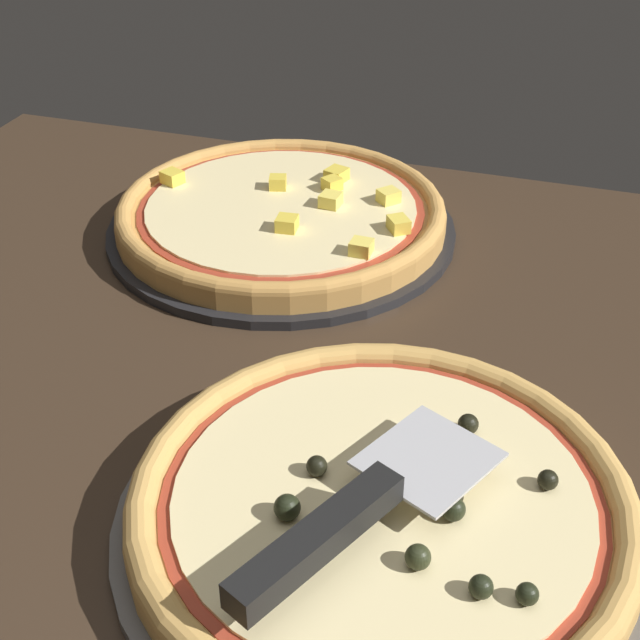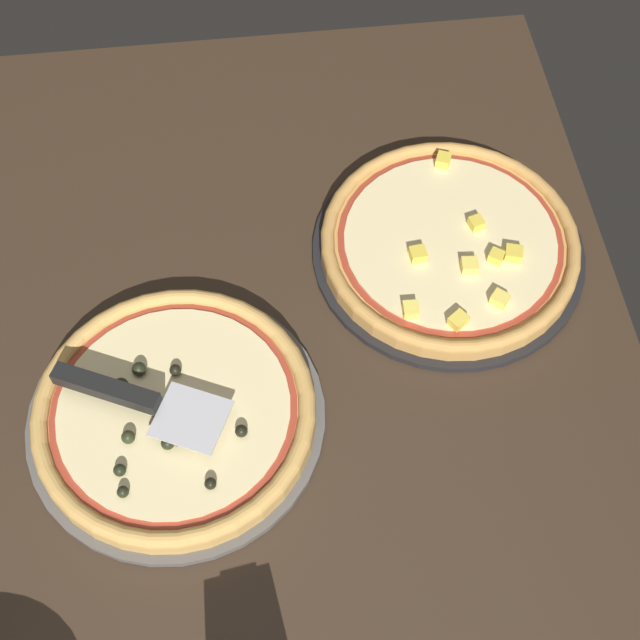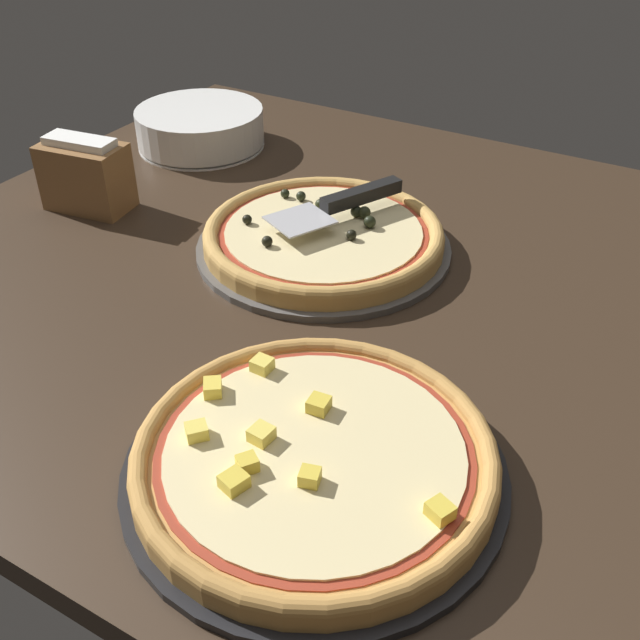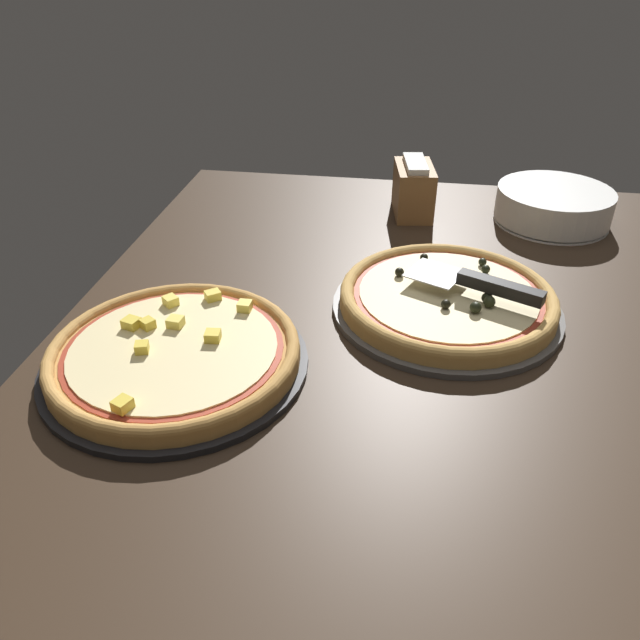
% 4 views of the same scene
% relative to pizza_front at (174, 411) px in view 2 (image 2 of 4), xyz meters
% --- Properties ---
extents(ground_plane, '(1.26, 1.12, 0.04)m').
position_rel_pizza_front_xyz_m(ground_plane, '(-0.05, 0.04, -0.04)').
color(ground_plane, '#38281C').
extents(pizza_pan_front, '(0.37, 0.37, 0.01)m').
position_rel_pizza_front_xyz_m(pizza_pan_front, '(-0.00, 0.00, -0.02)').
color(pizza_pan_front, '#565451').
rests_on(pizza_pan_front, ground_plane).
extents(pizza_front, '(0.34, 0.34, 0.04)m').
position_rel_pizza_front_xyz_m(pizza_front, '(0.00, 0.00, 0.00)').
color(pizza_front, tan).
rests_on(pizza_front, pizza_pan_front).
extents(pizza_pan_back, '(0.37, 0.37, 0.01)m').
position_rel_pizza_front_xyz_m(pizza_pan_back, '(-0.21, 0.38, -0.02)').
color(pizza_pan_back, black).
rests_on(pizza_pan_back, ground_plane).
extents(pizza_back, '(0.35, 0.35, 0.04)m').
position_rel_pizza_front_xyz_m(pizza_back, '(-0.21, 0.38, 0.00)').
color(pizza_back, '#C68E47').
rests_on(pizza_back, pizza_pan_back).
extents(serving_spatula, '(0.14, 0.21, 0.02)m').
position_rel_pizza_front_xyz_m(serving_spatula, '(-0.01, -0.06, 0.03)').
color(serving_spatula, '#B7B7BC').
rests_on(serving_spatula, pizza_front).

